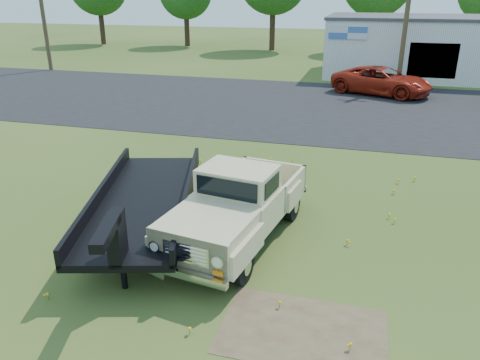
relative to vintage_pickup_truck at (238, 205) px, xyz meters
name	(u,v)px	position (x,y,z in m)	size (l,w,h in m)	color
ground	(260,242)	(0.55, 0.04, -0.97)	(140.00, 140.00, 0.00)	#324B18
asphalt_lot	(324,107)	(0.55, 15.04, -0.97)	(90.00, 14.00, 0.02)	black
dirt_patch_a	(303,331)	(2.05, -2.96, -0.97)	(3.00, 2.00, 0.01)	brown
dirt_patch_b	(225,182)	(-1.45, 3.54, -0.97)	(2.20, 1.60, 0.01)	brown
commercial_building	(428,46)	(6.55, 27.04, 1.13)	(14.20, 8.20, 4.15)	beige
utility_pole_west	(42,8)	(-21.45, 22.04, 3.63)	(1.60, 0.30, 9.00)	#42301E
utility_pole_mid	(407,11)	(4.55, 22.04, 3.63)	(1.60, 0.30, 9.00)	#42301E
vintage_pickup_truck	(238,205)	(0.00, 0.00, 0.00)	(2.09, 5.36, 1.95)	tan
flatbed_trailer	(144,196)	(-2.46, -0.08, -0.03)	(2.30, 6.90, 1.88)	black
red_pickup	(382,81)	(3.46, 19.25, -0.17)	(2.65, 5.75, 1.60)	maroon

